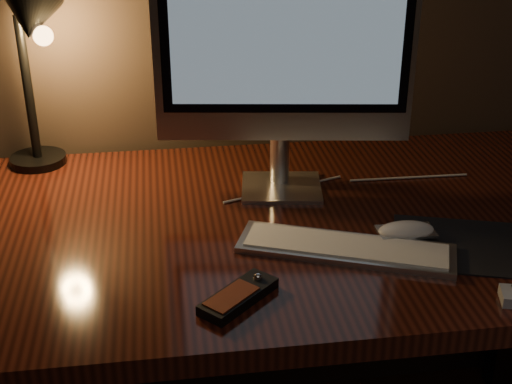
{
  "coord_description": "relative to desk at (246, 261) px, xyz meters",
  "views": [
    {
      "loc": [
        -0.16,
        0.7,
        1.37
      ],
      "look_at": [
        -0.01,
        1.73,
        0.87
      ],
      "focal_mm": 50.0,
      "sensor_mm": 36.0,
      "label": 1
    }
  ],
  "objects": [
    {
      "name": "desk",
      "position": [
        0.0,
        0.0,
        0.0
      ],
      "size": [
        1.6,
        0.75,
        0.75
      ],
      "color": "#3C150D",
      "rests_on": "ground"
    },
    {
      "name": "monitor",
      "position": [
        0.08,
        0.05,
        0.43
      ],
      "size": [
        0.49,
        0.16,
        0.51
      ],
      "rotation": [
        0.0,
        0.0,
        -0.15
      ],
      "color": "silver",
      "rests_on": "desk"
    },
    {
      "name": "keyboard",
      "position": [
        0.15,
        -0.2,
        0.14
      ],
      "size": [
        0.38,
        0.23,
        0.01
      ],
      "primitive_type": "cube",
      "rotation": [
        0.0,
        0.0,
        -0.38
      ],
      "color": "silver",
      "rests_on": "desk"
    },
    {
      "name": "mousepad",
      "position": [
        0.36,
        -0.22,
        0.13
      ],
      "size": [
        0.29,
        0.26,
        0.0
      ],
      "primitive_type": "cube",
      "rotation": [
        0.0,
        0.0,
        -0.3
      ],
      "color": "black",
      "rests_on": "desk"
    },
    {
      "name": "mouse",
      "position": [
        0.26,
        -0.17,
        0.14
      ],
      "size": [
        0.1,
        0.05,
        0.02
      ],
      "primitive_type": "ellipsoid",
      "rotation": [
        0.0,
        0.0,
        -0.01
      ],
      "color": "white",
      "rests_on": "desk"
    },
    {
      "name": "media_remote",
      "position": [
        -0.05,
        -0.33,
        0.14
      ],
      "size": [
        0.13,
        0.13,
        0.03
      ],
      "rotation": [
        0.0,
        0.0,
        0.76
      ],
      "color": "black",
      "rests_on": "desk"
    },
    {
      "name": "desk_lamp",
      "position": [
        -0.4,
        0.22,
        0.4
      ],
      "size": [
        0.18,
        0.21,
        0.4
      ],
      "rotation": [
        0.0,
        0.0,
        0.42
      ],
      "color": "black",
      "rests_on": "desk"
    },
    {
      "name": "cable",
      "position": [
        0.22,
        0.05,
        0.13
      ],
      "size": [
        0.52,
        0.07,
        0.0
      ],
      "primitive_type": "cylinder",
      "rotation": [
        0.0,
        1.57,
        0.12
      ],
      "color": "white",
      "rests_on": "desk"
    }
  ]
}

